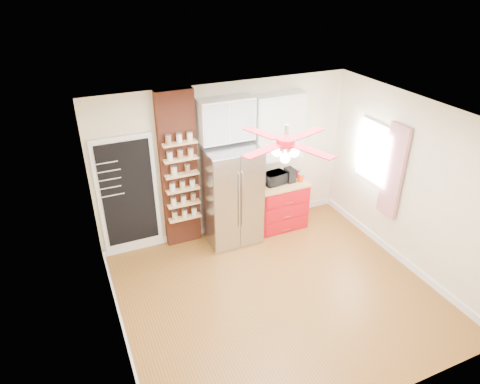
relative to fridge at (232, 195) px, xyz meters
name	(u,v)px	position (x,y,z in m)	size (l,w,h in m)	color
floor	(278,294)	(0.05, -1.63, -0.88)	(4.50, 4.50, 0.00)	brown
ceiling	(287,121)	(0.05, -1.63, 1.83)	(4.50, 4.50, 0.00)	white
wall_back	(226,161)	(0.05, 0.37, 0.48)	(4.50, 0.02, 2.70)	beige
wall_front	(382,318)	(0.05, -3.63, 0.48)	(4.50, 0.02, 2.70)	beige
wall_left	(110,259)	(-2.20, -1.63, 0.48)	(0.02, 4.00, 2.70)	beige
wall_right	(411,186)	(2.30, -1.63, 0.48)	(0.02, 4.00, 2.70)	beige
chalkboard	(128,194)	(-1.65, 0.33, 0.23)	(0.95, 0.05, 1.95)	white
brick_pillar	(179,171)	(-0.80, 0.29, 0.48)	(0.60, 0.16, 2.70)	brown
fridge	(232,195)	(0.00, 0.00, 0.00)	(0.90, 0.70, 1.75)	#B0B0B5
upper_glass_cabinet	(226,120)	(0.00, 0.20, 1.27)	(0.90, 0.35, 0.70)	white
red_cabinet	(280,204)	(0.97, 0.05, -0.42)	(0.94, 0.64, 0.90)	red
upper_shelf_unit	(278,127)	(0.97, 0.22, 1.00)	(0.90, 0.30, 1.15)	white
window	(374,153)	(2.28, -0.73, 0.68)	(0.04, 0.75, 1.05)	white
curtain	(393,172)	(2.23, -1.28, 0.57)	(0.06, 0.40, 1.55)	#AC1728
ceiling_fan	(286,142)	(0.05, -1.63, 1.55)	(1.40, 1.40, 0.44)	silver
toaster_oven	(275,178)	(0.84, 0.04, 0.13)	(0.38, 0.26, 0.21)	black
coffee_maker	(290,175)	(1.13, 0.01, 0.15)	(0.15, 0.20, 0.25)	black
canister_left	(301,178)	(1.31, -0.07, 0.09)	(0.10, 0.10, 0.14)	red
canister_right	(297,173)	(1.34, 0.11, 0.10)	(0.10, 0.10, 0.15)	#B60A23
pantry_jar_oats	(174,171)	(-0.92, 0.15, 0.57)	(0.10, 0.10, 0.14)	beige
pantry_jar_beans	(187,169)	(-0.70, 0.15, 0.56)	(0.08, 0.08, 0.13)	brown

